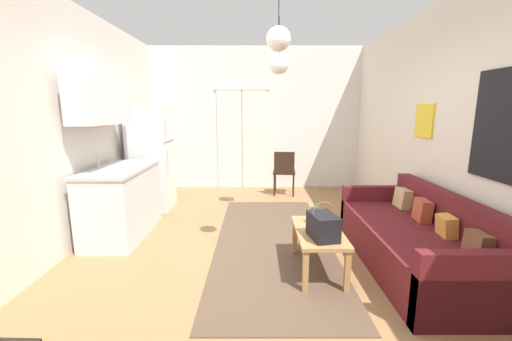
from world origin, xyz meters
TOP-DOWN VIEW (x-y plane):
  - ground_plane at (0.00, 0.00)m, footprint 4.84×7.39m
  - wall_back at (-0.01, 3.44)m, footprint 4.44×0.13m
  - wall_right at (2.17, -0.00)m, footprint 0.12×6.99m
  - wall_left at (-2.17, 0.00)m, footprint 0.12×6.99m
  - area_rug at (0.22, 0.54)m, footprint 1.39×3.36m
  - couch at (1.68, -0.08)m, footprint 0.88×2.06m
  - coffee_table at (0.64, -0.16)m, footprint 0.45×0.86m
  - bamboo_vase at (0.62, 0.03)m, footprint 0.07×0.07m
  - handbag at (0.64, -0.36)m, footprint 0.28×0.36m
  - refrigerator at (-1.71, 1.97)m, footprint 0.63×0.65m
  - kitchen_counter at (-1.76, 0.79)m, footprint 0.64×1.29m
  - accent_chair at (0.55, 2.74)m, footprint 0.46×0.44m
  - pendant_lamp_near at (0.22, -0.04)m, footprint 0.23×0.23m
  - pendant_lamp_far at (0.33, 1.44)m, footprint 0.28×0.28m

SIDE VIEW (x-z plane):
  - ground_plane at x=0.00m, z-range -0.10..0.00m
  - area_rug at x=0.22m, z-range 0.00..0.01m
  - couch at x=1.68m, z-range -0.12..0.67m
  - coffee_table at x=0.64m, z-range 0.15..0.59m
  - accent_chair at x=0.55m, z-range 0.06..0.91m
  - bamboo_vase at x=0.62m, z-range 0.33..0.74m
  - handbag at x=0.64m, z-range 0.38..0.73m
  - kitchen_counter at x=-1.76m, z-range -0.26..1.76m
  - refrigerator at x=-1.71m, z-range 0.00..1.69m
  - wall_back at x=-0.01m, z-range -0.01..2.84m
  - wall_left at x=-2.17m, z-range 0.00..2.86m
  - wall_right at x=2.17m, z-range 0.00..2.86m
  - pendant_lamp_far at x=0.33m, z-range 1.87..2.62m
  - pendant_lamp_near at x=0.22m, z-range 1.92..2.62m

